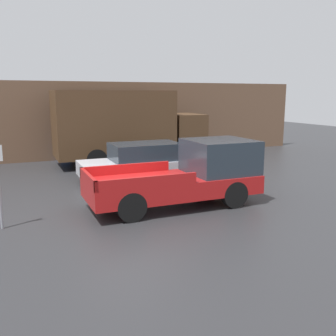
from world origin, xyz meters
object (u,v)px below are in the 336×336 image
car (143,162)px  newspaper_box (65,151)px  pickup_truck (190,174)px  delivery_truck (125,125)px

car → newspaper_box: size_ratio=4.85×
pickup_truck → newspaper_box: size_ratio=5.28×
delivery_truck → newspaper_box: size_ratio=7.48×
newspaper_box → delivery_truck: bearing=-35.4°
delivery_truck → newspaper_box: bearing=144.6°
car → delivery_truck: delivery_truck is taller
pickup_truck → newspaper_box: bearing=104.4°
delivery_truck → newspaper_box: delivery_truck is taller
delivery_truck → pickup_truck: bearing=-91.8°
car → pickup_truck: bearing=-85.4°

